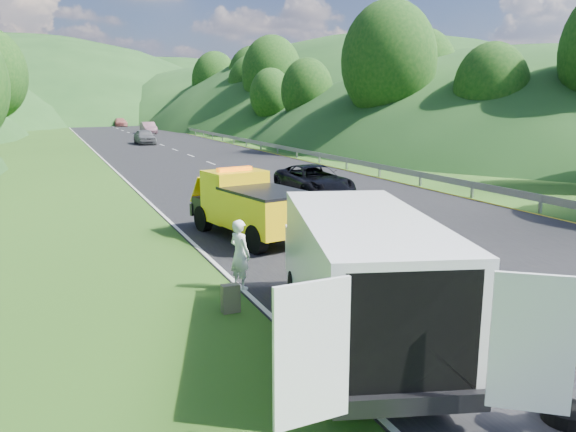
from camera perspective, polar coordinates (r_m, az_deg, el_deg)
name	(u,v)px	position (r m, az deg, el deg)	size (l,w,h in m)	color
ground	(398,280)	(14.71, 11.13, -6.42)	(320.00, 320.00, 0.00)	#38661E
road_surface	(175,150)	(52.81, -11.42, 6.61)	(14.00, 200.00, 0.02)	black
guardrail	(214,139)	(66.68, -7.55, 7.75)	(0.06, 140.00, 1.52)	gray
tree_line_right	(288,133)	(78.03, -0.02, 8.42)	(14.00, 140.00, 14.00)	#2F5619
hills_backdrop	(105,118)	(146.94, -18.07, 9.41)	(201.00, 288.60, 44.00)	#2D5B23
tow_truck	(250,205)	(18.59, -3.92, 1.12)	(2.88, 5.55, 2.27)	black
white_van	(361,271)	(10.54, 7.43, -5.59)	(4.98, 7.57, 2.49)	black
woman	(240,289)	(13.87, -4.85, -7.36)	(0.62, 0.46, 1.71)	white
child	(387,309)	(12.73, 10.02, -9.29)	(0.53, 0.41, 1.10)	tan
suitcase	(231,298)	(12.33, -5.86, -8.32)	(0.39, 0.22, 0.63)	brown
spare_tire	(565,422)	(9.45, 26.31, -18.21)	(0.67, 0.67, 0.20)	black
passing_suv	(314,196)	(26.84, 2.64, 2.02)	(2.41, 5.22, 1.45)	black
dist_car_a	(145,144)	(60.17, -14.32, 7.07)	(1.82, 4.54, 1.55)	#55565B
dist_car_b	(149,134)	(78.61, -13.97, 8.10)	(1.65, 4.73, 1.56)	#6E4957
dist_car_c	(121,126)	(101.70, -16.64, 8.71)	(1.95, 4.80, 1.39)	#AB5E55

